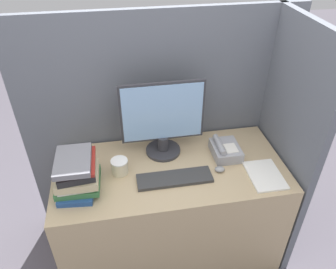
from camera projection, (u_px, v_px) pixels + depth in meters
cubicle_panel_rear at (161, 127)px, 2.24m from camera, size 1.79×0.04×1.59m
cubicle_panel_right at (283, 146)px, 2.07m from camera, size 0.04×0.72×1.59m
desk at (170, 210)px, 2.19m from camera, size 1.39×0.66×0.75m
monitor at (163, 121)px, 1.97m from camera, size 0.51×0.22×0.49m
keyboard at (175, 178)px, 1.88m from camera, size 0.43×0.13×0.02m
mouse at (220, 169)px, 1.94m from camera, size 0.06×0.05×0.03m
coffee_cup at (120, 167)px, 1.91m from camera, size 0.10×0.10×0.09m
book_stack at (77, 174)px, 1.77m from camera, size 0.24×0.31×0.22m
desk_telephone at (225, 150)px, 2.05m from camera, size 0.17×0.21×0.10m
paper_pile at (265, 175)px, 1.91m from camera, size 0.19×0.26×0.01m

